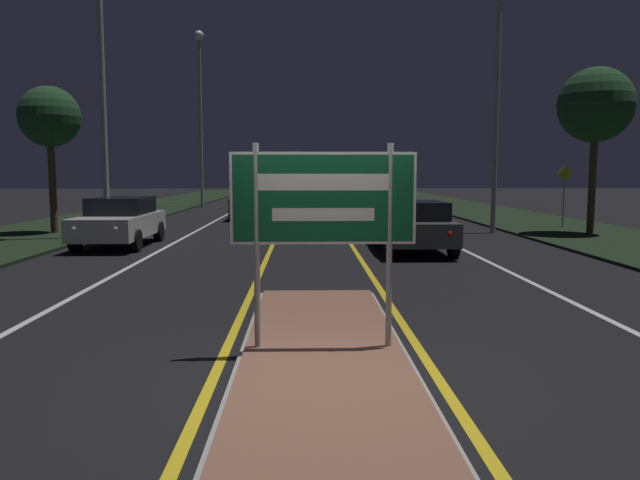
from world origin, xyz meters
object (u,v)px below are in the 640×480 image
(highway_sign, at_px, (323,206))
(car_receding_1, at_px, (369,204))
(car_approaching_1, at_px, (254,202))
(car_receding_0, at_px, (413,225))
(streetlight_left_far, at_px, (200,92))
(streetlight_right_near, at_px, (498,60))
(warning_sign, at_px, (564,190))
(car_approaching_0, at_px, (120,221))
(car_receding_2, at_px, (351,195))

(highway_sign, relative_size, car_receding_1, 0.51)
(car_approaching_1, bearing_deg, car_receding_0, -67.31)
(streetlight_left_far, relative_size, car_receding_1, 2.31)
(streetlight_right_near, height_order, car_receding_1, streetlight_right_near)
(streetlight_left_far, relative_size, streetlight_right_near, 1.21)
(highway_sign, xyz_separation_m, car_approaching_1, (-2.58, 22.19, -0.98))
(warning_sign, bearing_deg, car_receding_1, 158.50)
(streetlight_left_far, height_order, streetlight_right_near, streetlight_left_far)
(car_receding_0, bearing_deg, car_approaching_0, 169.23)
(car_receding_1, bearing_deg, car_approaching_0, -135.43)
(car_approaching_1, bearing_deg, streetlight_left_far, 113.01)
(highway_sign, relative_size, car_receding_0, 0.57)
(streetlight_right_near, distance_m, car_receding_0, 8.40)
(warning_sign, bearing_deg, streetlight_right_near, -155.40)
(highway_sign, relative_size, warning_sign, 1.02)
(car_receding_2, distance_m, car_approaching_1, 11.55)
(car_receding_2, bearing_deg, highway_sign, -94.85)
(streetlight_left_far, distance_m, car_receding_2, 11.23)
(car_receding_0, height_order, car_approaching_0, car_approaching_0)
(highway_sign, height_order, car_receding_2, highway_sign)
(highway_sign, bearing_deg, car_receding_2, 85.15)
(car_approaching_1, bearing_deg, warning_sign, -25.92)
(car_receding_1, height_order, car_receding_2, car_receding_1)
(warning_sign, bearing_deg, car_approaching_1, 154.08)
(streetlight_right_near, xyz_separation_m, car_approaching_1, (-9.07, 7.35, -5.26))
(highway_sign, bearing_deg, streetlight_left_far, 101.72)
(streetlight_left_far, bearing_deg, car_receding_1, -54.08)
(streetlight_left_far, bearing_deg, car_receding_0, -67.18)
(highway_sign, distance_m, streetlight_right_near, 16.75)
(streetlight_left_far, distance_m, warning_sign, 22.90)
(streetlight_left_far, bearing_deg, streetlight_right_near, -52.00)
(car_receding_0, bearing_deg, car_receding_1, 91.40)
(car_receding_2, height_order, warning_sign, warning_sign)
(streetlight_left_far, xyz_separation_m, streetlight_right_near, (13.04, -16.69, -0.96))
(streetlight_left_far, bearing_deg, warning_sign, -43.38)
(car_receding_2, xyz_separation_m, car_approaching_1, (-5.33, -10.24, 0.02))
(highway_sign, relative_size, car_receding_2, 0.53)
(streetlight_right_near, distance_m, car_receding_2, 18.74)
(streetlight_right_near, relative_size, car_receding_2, 1.97)
(car_approaching_1, bearing_deg, car_receding_2, 62.51)
(car_receding_1, distance_m, car_approaching_1, 5.94)
(highway_sign, xyz_separation_m, warning_sign, (9.61, 16.26, -0.27))
(car_receding_2, bearing_deg, car_approaching_1, -117.49)
(streetlight_right_near, relative_size, car_receding_0, 2.12)
(car_receding_0, relative_size, warning_sign, 1.79)
(highway_sign, bearing_deg, car_approaching_1, 96.62)
(highway_sign, xyz_separation_m, streetlight_left_far, (-6.54, 31.53, 5.23))
(highway_sign, distance_m, warning_sign, 18.89)
(car_receding_0, height_order, car_receding_2, car_receding_2)
(car_receding_2, distance_m, car_approaching_0, 22.90)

